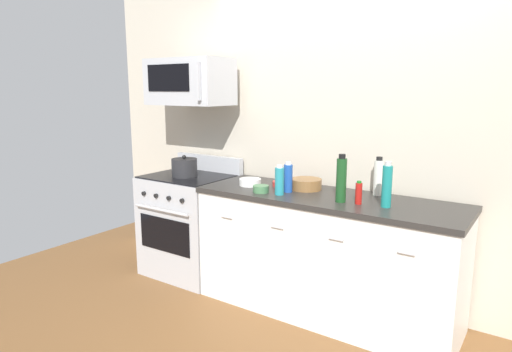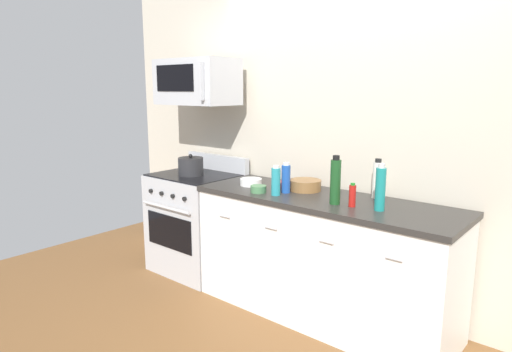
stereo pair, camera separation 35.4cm
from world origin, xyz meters
name	(u,v)px [view 1 (the left image)]	position (x,y,z in m)	size (l,w,h in m)	color
ground_plane	(323,311)	(0.00, 0.00, 0.00)	(6.08, 6.08, 0.00)	brown
back_wall	(351,133)	(0.00, 0.41, 1.35)	(5.07, 0.10, 2.70)	beige
counter_unit	(325,255)	(0.00, 0.00, 0.46)	(1.98, 0.66, 0.92)	white
range_oven	(190,224)	(-1.37, 0.00, 0.47)	(0.76, 0.69, 1.07)	#B7BABF
microwave	(190,82)	(-1.37, 0.05, 1.75)	(0.74, 0.44, 0.40)	#B7BABF
bottle_dish_soap	(279,181)	(-0.31, -0.16, 1.03)	(0.07, 0.07, 0.22)	teal
bottle_wine_green	(341,179)	(0.16, -0.11, 1.08)	(0.07, 0.07, 0.33)	#19471E
bottle_hot_sauce_red	(359,193)	(0.28, -0.10, 1.00)	(0.05, 0.05, 0.16)	#B21914
bottle_vinegar_white	(378,177)	(0.30, 0.23, 1.06)	(0.07, 0.07, 0.29)	silver
bottle_soda_blue	(288,178)	(-0.30, -0.05, 1.03)	(0.07, 0.07, 0.23)	#1E4CA5
bottle_sparkling_teal	(387,186)	(0.46, -0.07, 1.07)	(0.07, 0.07, 0.31)	#197F7A
bowl_red_small	(280,184)	(-0.45, 0.09, 0.94)	(0.13, 0.13, 0.04)	#B72D28
bowl_white_ceramic	(250,182)	(-0.67, -0.02, 0.95)	(0.18, 0.18, 0.05)	white
bowl_green_glaze	(261,189)	(-0.46, -0.18, 0.95)	(0.12, 0.12, 0.05)	#477A4C
bowl_wooden_salad	(306,184)	(-0.23, 0.11, 0.96)	(0.24, 0.24, 0.08)	brown
stockpot	(184,168)	(-1.37, -0.05, 1.00)	(0.23, 0.23, 0.19)	#262628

